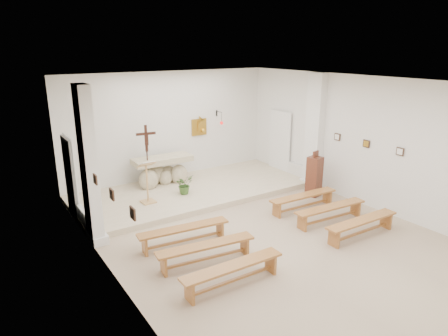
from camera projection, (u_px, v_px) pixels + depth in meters
ground at (269, 237)px, 9.19m from camera, size 7.00×10.00×0.00m
wall_left at (114, 196)px, 6.84m from camera, size 0.02×10.00×3.50m
wall_right at (373, 144)px, 10.52m from camera, size 0.02×10.00×3.50m
wall_back at (170, 127)px, 12.66m from camera, size 7.00×0.02×3.50m
ceiling at (274, 83)px, 8.17m from camera, size 7.00×10.00×0.02m
sanctuary_platform at (194, 190)px, 11.96m from camera, size 6.98×3.00×0.15m
pilaster_left at (89, 167)px, 8.50m from camera, size 0.26×0.55×3.50m
pilaster_right at (315, 131)px, 12.05m from camera, size 0.26×0.55×3.50m
gold_wall_relief at (199, 127)px, 13.22m from camera, size 0.55×0.04×0.55m
sanctuary_lamp at (221, 121)px, 13.34m from camera, size 0.11×0.36×0.44m
station_frame_left_front at (133, 213)px, 6.22m from camera, size 0.03×0.20×0.20m
station_frame_left_mid at (112, 194)px, 7.02m from camera, size 0.03×0.20×0.20m
station_frame_left_rear at (95, 179)px, 7.82m from camera, size 0.03×0.20×0.20m
station_frame_right_front at (400, 152)px, 9.88m from camera, size 0.03×0.20×0.20m
station_frame_right_mid at (366, 144)px, 10.67m from camera, size 0.03×0.20×0.20m
station_frame_right_rear at (337, 137)px, 11.47m from camera, size 0.03×0.20×0.20m
radiator_left at (84, 220)px, 9.46m from camera, size 0.10×0.85×0.52m
radiator_right at (297, 172)px, 13.07m from camera, size 0.10×0.85×0.52m
altar at (162, 172)px, 12.24m from camera, size 1.81×0.83×0.93m
lectern at (147, 182)px, 10.67m from camera, size 0.44×0.38×1.19m
crucifix_stand at (147, 152)px, 11.67m from camera, size 0.58×0.25×1.90m
potted_plant at (184, 184)px, 11.42m from camera, size 0.60×0.55×0.55m
donation_pedestal at (314, 176)px, 11.61m from camera, size 0.43×0.43×1.35m
bench_left_front at (184, 232)px, 8.75m from camera, size 2.08×0.55×0.43m
bench_right_front at (303, 199)px, 10.64m from camera, size 2.07×0.42×0.43m
bench_left_second at (206, 249)px, 7.99m from camera, size 2.08×0.59×0.43m
bench_right_second at (330, 210)px, 9.88m from camera, size 2.07×0.47×0.43m
bench_left_third at (233, 270)px, 7.24m from camera, size 2.06×0.36×0.43m
bench_right_third at (362, 224)px, 9.13m from camera, size 2.06×0.38×0.43m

